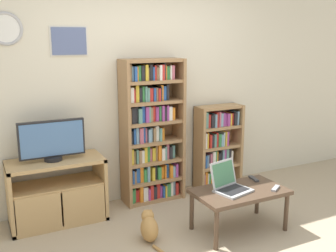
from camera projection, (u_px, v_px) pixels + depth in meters
wall_back at (139, 89)px, 4.55m from camera, size 6.88×0.09×2.60m
tv_stand at (57, 191)px, 4.04m from camera, size 0.96×0.46×0.67m
television at (52, 140)px, 3.93m from camera, size 0.65×0.18×0.41m
bookshelf_tall at (150, 134)px, 4.53m from camera, size 0.71×0.31×1.66m
bookshelf_short at (216, 146)px, 5.02m from camera, size 0.61×0.25×1.05m
coffee_table at (240, 194)px, 3.86m from camera, size 0.91×0.53×0.43m
laptop at (229, 184)px, 3.83m from camera, size 0.39×0.37×0.28m
remote_near_laptop at (254, 179)px, 4.12m from camera, size 0.07×0.17×0.02m
remote_far_from_laptop at (276, 188)px, 3.86m from camera, size 0.16×0.12×0.02m
cat at (149, 227)px, 3.71m from camera, size 0.21×0.50×0.29m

